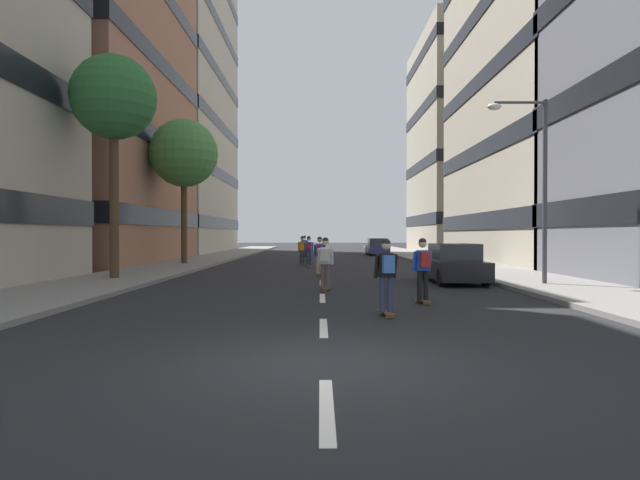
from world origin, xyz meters
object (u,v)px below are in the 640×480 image
street_tree_mid (183,154)px  skater_6 (301,249)px  parked_car_mid (453,265)px  skater_1 (385,272)px  skater_5 (324,260)px  skater_2 (319,253)px  street_tree_near (113,99)px  streetlamp_right (533,171)px  skater_0 (303,246)px  skater_3 (308,249)px  skater_4 (422,266)px  parked_car_near (376,247)px

street_tree_mid → skater_6: street_tree_mid is taller
parked_car_mid → skater_1: skater_1 is taller
skater_1 → skater_5: same height
skater_2 → skater_5: bearing=-88.3°
skater_1 → skater_2: 12.12m
street_tree_near → streetlamp_right: street_tree_near is taller
streetlamp_right → skater_0: size_ratio=3.65×
street_tree_mid → streetlamp_right: (15.82, -13.45, -2.61)m
skater_0 → skater_3: size_ratio=1.00×
parked_car_mid → skater_0: 21.61m
streetlamp_right → skater_1: (-6.07, -6.71, -3.12)m
parked_car_mid → skater_5: (-5.00, -2.98, 0.32)m
parked_car_mid → skater_3: bearing=119.3°
skater_1 → skater_4: 2.59m
parked_car_near → skater_1: skater_1 is taller
skater_0 → skater_6: bearing=-89.2°
parked_car_near → streetlamp_right: bearing=-85.3°
skater_3 → parked_car_mid: bearing=-60.7°
street_tree_mid → skater_0: bearing=51.8°
skater_1 → skater_3: 18.94m
skater_1 → skater_2: (-1.54, 12.02, 0.00)m
skater_0 → skater_1: 29.22m
skater_1 → parked_car_mid: bearing=66.7°
skater_2 → skater_3: size_ratio=1.00×
street_tree_mid → skater_5: bearing=-60.3°
skater_0 → skater_2: size_ratio=1.00×
street_tree_mid → skater_1: size_ratio=4.88×
skater_3 → skater_4: (3.45, -16.56, 0.00)m
parked_car_mid → skater_6: size_ratio=2.47×
street_tree_mid → skater_3: size_ratio=4.88×
street_tree_near → street_tree_mid: (0.00, 11.02, -0.51)m
skater_2 → skater_6: 8.29m
streetlamp_right → skater_1: 9.58m
parked_car_near → streetlamp_right: 29.67m
streetlamp_right → skater_0: 24.25m
skater_5 → skater_2: bearing=91.7°
street_tree_mid → skater_4: 21.80m
street_tree_mid → skater_6: 9.18m
street_tree_near → skater_3: bearing=51.9°
skater_1 → streetlamp_right: bearing=47.9°
parked_car_near → streetlamp_right: streetlamp_right is taller
skater_4 → skater_5: bearing=129.2°
parked_car_near → skater_1: bearing=-95.8°
street_tree_near → skater_2: 10.71m
skater_4 → parked_car_near: bearing=86.0°
parked_car_near → skater_3: 18.23m
parked_car_near → street_tree_mid: 21.67m
skater_1 → skater_3: size_ratio=1.00×
parked_car_near → skater_2: bearing=-102.2°
streetlamp_right → skater_0: streetlamp_right is taller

